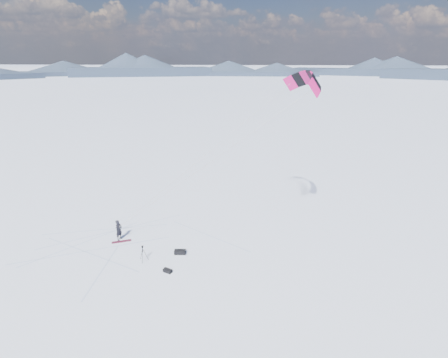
# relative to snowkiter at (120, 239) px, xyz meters

# --- Properties ---
(ground) EXTENTS (1800.00, 1800.00, 0.00)m
(ground) POSITION_rel_snowkiter_xyz_m (1.57, -1.86, 0.00)
(ground) COLOR white
(horizon_hills) EXTENTS (704.00, 704.00, 8.82)m
(horizon_hills) POSITION_rel_snowkiter_xyz_m (1.57, -1.86, 3.62)
(horizon_hills) COLOR #1E273A
(horizon_hills) RESTS_ON ground
(snow_tracks) EXTENTS (17.62, 10.25, 0.01)m
(snow_tracks) POSITION_rel_snowkiter_xyz_m (1.90, -1.85, 0.00)
(snow_tracks) COLOR #A5B6D5
(snow_tracks) RESTS_ON ground
(snowkiter) EXTENTS (0.59, 0.75, 1.81)m
(snowkiter) POSITION_rel_snowkiter_xyz_m (0.00, 0.00, 0.00)
(snowkiter) COLOR black
(snowkiter) RESTS_ON ground
(snowboard) EXTENTS (1.57, 0.93, 0.04)m
(snowboard) POSITION_rel_snowkiter_xyz_m (0.29, -0.32, 0.02)
(snowboard) COLOR maroon
(snowboard) RESTS_ON ground
(tripod) EXTENTS (0.66, 0.59, 1.30)m
(tripod) POSITION_rel_snowkiter_xyz_m (3.15, -2.71, 0.84)
(tripod) COLOR black
(tripod) RESTS_ON ground
(gear_bag_a) EXTENTS (0.93, 0.53, 0.40)m
(gear_bag_a) POSITION_rel_snowkiter_xyz_m (5.66, -1.43, 0.18)
(gear_bag_a) COLOR black
(gear_bag_a) RESTS_ON ground
(gear_bag_b) EXTENTS (0.73, 0.53, 0.30)m
(gear_bag_b) POSITION_rel_snowkiter_xyz_m (5.39, -3.84, 0.13)
(gear_bag_b) COLOR black
(gear_bag_b) RESTS_ON ground
(power_kite) EXTENTS (16.18, 7.22, 12.49)m
(power_kite) POSITION_rel_snowkiter_xyz_m (14.80, 4.47, 12.71)
(power_kite) COLOR #CE1266
(power_kite) RESTS_ON ground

